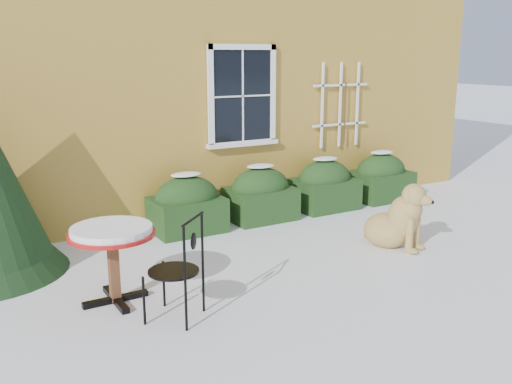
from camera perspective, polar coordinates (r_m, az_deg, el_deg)
ground at (r=6.83m, az=4.33°, el=-9.07°), size 80.00×80.00×0.00m
house at (r=12.70m, az=-14.47°, el=15.84°), size 12.40×8.40×6.40m
hedge_row at (r=9.60m, az=3.78°, el=0.16°), size 4.95×0.80×0.91m
bistro_table at (r=6.26m, az=-14.21°, el=-4.62°), size 0.93×0.93×0.86m
patio_chair_near at (r=5.81m, az=-7.83°, el=-7.57°), size 0.68×0.68×1.09m
dog at (r=8.13m, az=13.99°, el=-2.82°), size 0.81×1.07×0.97m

